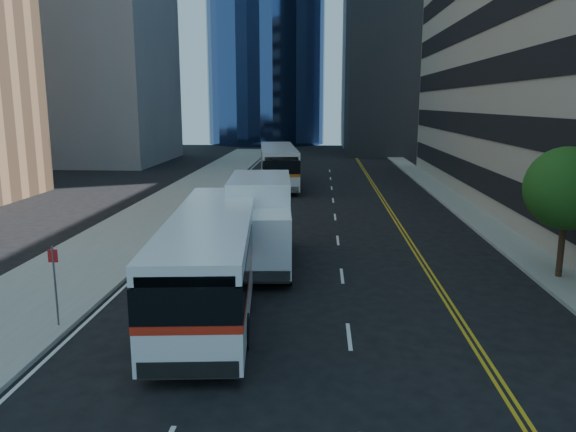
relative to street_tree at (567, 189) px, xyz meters
The scene contains 8 objects.
ground 12.58m from the street_tree, 138.37° to the right, with size 160.00×160.00×0.00m, color black.
sidewalk_west 26.11m from the street_tree, 138.92° to the left, with size 5.00×90.00×0.15m, color gray.
sidewalk_east 17.37m from the street_tree, 90.00° to the left, with size 2.00×90.00×0.15m, color gray.
midrise_west 59.14m from the street_tree, 130.06° to the left, with size 18.00×18.00×35.00m, color gray.
street_tree is the anchor object (origin of this frame).
bus_front 13.65m from the street_tree, 165.22° to the right, with size 3.77×12.46×3.16m.
bus_rear 28.43m from the street_tree, 117.27° to the left, with size 4.21×12.93×3.27m.
box_truck 12.25m from the street_tree, behind, with size 3.17×7.81×3.66m.
Camera 1 is at (-0.40, -13.79, 6.83)m, focal length 35.00 mm.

